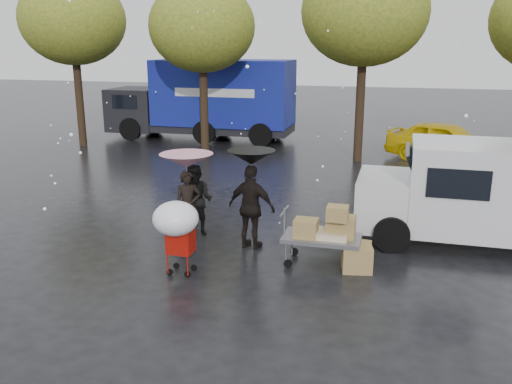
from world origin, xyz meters
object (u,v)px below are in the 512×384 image
(white_van, at_px, (483,192))
(person_pink, at_px, (188,206))
(blue_truck, at_px, (206,100))
(yellow_taxi, at_px, (445,142))
(vendor_cart, at_px, (326,230))
(shopping_cart, at_px, (176,222))
(person_black, at_px, (252,207))

(white_van, bearing_deg, person_pink, -167.31)
(blue_truck, bearing_deg, yellow_taxi, -11.87)
(vendor_cart, distance_m, blue_truck, 14.85)
(vendor_cart, distance_m, shopping_cart, 2.88)
(shopping_cart, height_order, blue_truck, blue_truck)
(person_black, relative_size, white_van, 0.37)
(yellow_taxi, bearing_deg, vendor_cart, -172.97)
(vendor_cart, xyz_separation_m, blue_truck, (-7.23, 12.93, 1.03))
(person_black, height_order, blue_truck, blue_truck)
(person_pink, relative_size, blue_truck, 0.19)
(shopping_cart, distance_m, blue_truck, 14.94)
(person_pink, distance_m, vendor_cart, 3.20)
(person_black, bearing_deg, vendor_cart, 174.12)
(person_pink, bearing_deg, blue_truck, 82.90)
(person_black, bearing_deg, blue_truck, -54.33)
(person_pink, distance_m, shopping_cart, 2.00)
(person_black, height_order, white_van, white_van)
(vendor_cart, relative_size, shopping_cart, 1.04)
(blue_truck, height_order, yellow_taxi, blue_truck)
(person_pink, xyz_separation_m, yellow_taxi, (5.98, 10.16, -0.05))
(vendor_cart, bearing_deg, shopping_cart, -154.06)
(person_pink, height_order, shopping_cart, person_pink)
(white_van, distance_m, yellow_taxi, 8.79)
(blue_truck, bearing_deg, person_black, -65.80)
(yellow_taxi, bearing_deg, person_pink, 171.32)
(white_van, relative_size, yellow_taxi, 1.16)
(shopping_cart, relative_size, white_van, 0.30)
(person_black, relative_size, yellow_taxi, 0.42)
(white_van, height_order, yellow_taxi, white_van)
(blue_truck, distance_m, yellow_taxi, 10.35)
(person_black, distance_m, vendor_cart, 1.73)
(vendor_cart, bearing_deg, person_black, 162.65)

